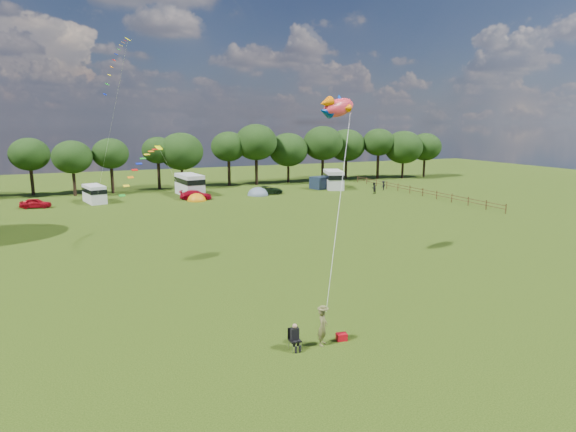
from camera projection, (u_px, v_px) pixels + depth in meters
name	position (u px, v px, depth m)	size (l,w,h in m)	color
ground_plane	(343.00, 309.00, 27.61)	(180.00, 180.00, 0.00)	black
tree_line	(204.00, 149.00, 78.05)	(102.98, 10.98, 10.27)	black
fence	(416.00, 190.00, 70.98)	(0.12, 33.12, 1.20)	#472D19
car_a	(36.00, 203.00, 59.97)	(1.44, 3.67, 1.22)	#A80A16
car_c	(196.00, 195.00, 66.69)	(1.77, 4.22, 1.27)	#A7071C
car_d	(268.00, 190.00, 71.66)	(2.01, 4.45, 1.21)	black
campervan_b	(94.00, 193.00, 63.96)	(3.05, 5.12, 2.35)	silver
campervan_c	(190.00, 184.00, 70.53)	(3.39, 6.53, 3.07)	silver
campervan_d	(333.00, 179.00, 77.63)	(4.36, 6.49, 2.93)	silver
tent_orange	(197.00, 201.00, 65.68)	(2.58, 2.83, 2.02)	orange
tent_greyblue	(258.00, 195.00, 70.69)	(3.09, 3.39, 2.30)	slate
awning_navy	(321.00, 183.00, 77.57)	(3.10, 2.52, 1.94)	#182538
kite_flyer	(323.00, 327.00, 22.96)	(0.66, 0.44, 1.82)	brown
camp_chair	(294.00, 334.00, 22.54)	(0.54, 0.54, 1.29)	#99999E
kite_bag	(342.00, 337.00, 23.57)	(0.51, 0.34, 0.36)	red
fish_kite	(336.00, 107.00, 34.18)	(3.71, 2.22, 1.94)	#F83140
streamer_kite_a	(118.00, 56.00, 44.43)	(3.21, 5.55, 5.74)	#F9FF00
streamer_kite_b	(144.00, 162.00, 40.92)	(4.29, 4.59, 3.79)	#E7F600
walker_a	(374.00, 188.00, 71.93)	(0.84, 0.52, 1.73)	black
walker_b	(383.00, 186.00, 75.71)	(0.96, 0.44, 1.48)	black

